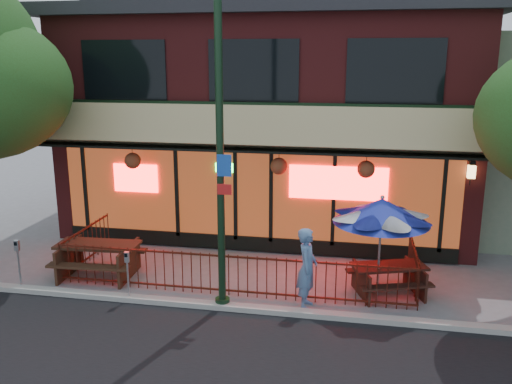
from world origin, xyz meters
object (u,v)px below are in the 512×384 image
(picnic_table_left, at_px, (99,255))
(parking_meter_near, at_px, (127,268))
(picnic_table_right, at_px, (389,275))
(pedestrian, at_px, (307,268))
(patio_umbrella, at_px, (382,211))
(parking_meter_far, at_px, (18,256))
(street_light, at_px, (220,166))

(picnic_table_left, xyz_separation_m, parking_meter_near, (1.30, -1.18, 0.22))
(picnic_table_right, distance_m, pedestrian, 2.10)
(patio_umbrella, distance_m, pedestrian, 2.07)
(parking_meter_near, bearing_deg, parking_meter_far, 178.33)
(street_light, distance_m, picnic_table_left, 4.45)
(picnic_table_right, xyz_separation_m, parking_meter_far, (-8.50, -1.35, 0.36))
(street_light, xyz_separation_m, parking_meter_far, (-4.90, 0.00, -2.32))
(picnic_table_left, distance_m, parking_meter_near, 1.77)
(picnic_table_left, height_order, patio_umbrella, patio_umbrella)
(pedestrian, xyz_separation_m, parking_meter_far, (-6.71, -0.34, -0.07))
(pedestrian, bearing_deg, parking_meter_near, 98.20)
(street_light, bearing_deg, parking_meter_far, 179.97)
(patio_umbrella, distance_m, parking_meter_near, 5.77)
(picnic_table_right, relative_size, patio_umbrella, 0.83)
(picnic_table_left, height_order, parking_meter_near, parking_meter_near)
(parking_meter_far, bearing_deg, patio_umbrella, 7.60)
(street_light, distance_m, parking_meter_far, 5.42)
(street_light, bearing_deg, picnic_table_right, 20.55)
(patio_umbrella, distance_m, parking_meter_far, 8.41)
(picnic_table_right, distance_m, parking_meter_near, 5.93)
(picnic_table_right, relative_size, pedestrian, 1.11)
(parking_meter_near, distance_m, parking_meter_far, 2.75)
(pedestrian, bearing_deg, parking_meter_far, 95.04)
(picnic_table_right, xyz_separation_m, patio_umbrella, (-0.25, -0.25, 1.59))
(picnic_table_left, bearing_deg, street_light, -17.72)
(patio_umbrella, xyz_separation_m, parking_meter_near, (-5.50, -1.18, -1.28))
(street_light, relative_size, parking_meter_near, 6.04)
(picnic_table_left, relative_size, parking_meter_near, 1.81)
(picnic_table_left, bearing_deg, pedestrian, -8.20)
(picnic_table_left, height_order, parking_meter_far, parking_meter_far)
(street_light, bearing_deg, pedestrian, 10.79)
(street_light, relative_size, patio_umbrella, 2.89)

